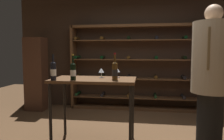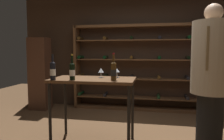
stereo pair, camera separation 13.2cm
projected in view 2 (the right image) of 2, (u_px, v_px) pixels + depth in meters
name	position (u px, v px, depth m)	size (l,w,h in m)	color
back_wall	(136.00, 50.00, 5.16)	(5.70, 0.10, 2.82)	#3D2B1E
wine_rack	(145.00, 68.00, 4.95)	(3.38, 0.32, 1.99)	brown
tasting_table	(93.00, 86.00, 3.12)	(1.21, 0.65, 0.98)	brown
person_host_in_suit	(211.00, 75.00, 2.68)	(0.49, 0.49, 1.96)	black
display_cabinet	(40.00, 74.00, 5.06)	(0.44, 0.36, 1.69)	#4C2D1E
wine_bottle_green_slim	(72.00, 71.00, 2.94)	(0.08, 0.08, 0.36)	black
wine_bottle_black_capsule	(53.00, 70.00, 2.94)	(0.08, 0.08, 0.36)	black
wine_bottle_red_label	(114.00, 71.00, 2.89)	(0.08, 0.08, 0.37)	#4C3314
wine_glass_stemmed_right	(117.00, 71.00, 3.21)	(0.08, 0.08, 0.14)	silver
wine_glass_stemmed_left	(101.00, 71.00, 3.21)	(0.08, 0.08, 0.14)	silver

